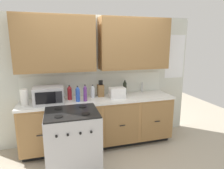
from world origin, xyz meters
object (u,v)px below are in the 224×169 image
(paper_towel_roll, at_px, (24,97))
(bottle_clear, at_px, (93,91))
(stove_range, at_px, (73,142))
(microwave, at_px, (49,95))
(toaster, at_px, (117,93))
(knife_block, at_px, (101,90))
(bottle_blue, at_px, (78,94))
(bottle_dark, at_px, (125,87))
(bottle_violet, at_px, (85,93))
(bottle_red, at_px, (70,93))

(paper_towel_roll, height_order, bottle_clear, paper_towel_roll)
(stove_range, bearing_deg, microwave, 118.87)
(bottle_clear, bearing_deg, toaster, -18.63)
(knife_block, xyz_separation_m, bottle_blue, (-0.45, -0.22, 0.02))
(paper_towel_roll, relative_size, bottle_dark, 0.92)
(microwave, relative_size, bottle_blue, 1.76)
(toaster, height_order, bottle_blue, bottle_blue)
(bottle_violet, relative_size, bottle_red, 1.12)
(paper_towel_roll, distance_m, bottle_clear, 1.14)
(microwave, bearing_deg, bottle_clear, 10.33)
(bottle_blue, bearing_deg, stove_range, -105.24)
(bottle_dark, bearing_deg, bottle_red, -175.80)
(bottle_violet, bearing_deg, bottle_red, 146.67)
(microwave, height_order, paper_towel_roll, microwave)
(bottle_violet, bearing_deg, microwave, 175.37)
(bottle_clear, bearing_deg, microwave, -169.67)
(toaster, bearing_deg, bottle_violet, -175.85)
(bottle_violet, height_order, bottle_clear, bottle_violet)
(toaster, height_order, knife_block, knife_block)
(microwave, bearing_deg, bottle_red, 18.86)
(bottle_clear, bearing_deg, bottle_blue, -148.68)
(bottle_blue, bearing_deg, paper_towel_roll, 177.27)
(bottle_red, bearing_deg, bottle_violet, -33.33)
(bottle_red, bearing_deg, paper_towel_roll, -170.95)
(knife_block, height_order, bottle_clear, knife_block)
(paper_towel_roll, relative_size, bottle_red, 1.01)
(microwave, xyz_separation_m, bottle_red, (0.34, 0.12, -0.01))
(toaster, distance_m, bottle_violet, 0.59)
(bottle_violet, height_order, bottle_blue, bottle_violet)
(toaster, height_order, bottle_dark, bottle_dark)
(paper_towel_roll, bearing_deg, bottle_dark, 6.18)
(microwave, relative_size, bottle_red, 1.86)
(microwave, distance_m, bottle_clear, 0.77)
(bottle_dark, height_order, bottle_red, bottle_dark)
(toaster, bearing_deg, bottle_red, 171.69)
(bottle_clear, bearing_deg, bottle_dark, 5.06)
(bottle_violet, xyz_separation_m, bottle_red, (-0.25, 0.17, -0.02))
(paper_towel_roll, relative_size, bottle_blue, 0.95)
(stove_range, xyz_separation_m, bottle_violet, (0.27, 0.54, 0.59))
(paper_towel_roll, bearing_deg, microwave, -0.45)
(paper_towel_roll, bearing_deg, stove_range, -40.07)
(toaster, relative_size, bottle_dark, 0.99)
(bottle_dark, height_order, bottle_blue, bottle_dark)
(toaster, xyz_separation_m, bottle_violet, (-0.59, -0.04, 0.05))
(paper_towel_roll, distance_m, bottle_blue, 0.85)
(stove_range, height_order, toaster, toaster)
(bottle_red, relative_size, bottle_blue, 0.94)
(microwave, bearing_deg, bottle_violet, -4.63)
(bottle_clear, height_order, bottle_blue, bottle_blue)
(bottle_red, bearing_deg, stove_range, -91.81)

